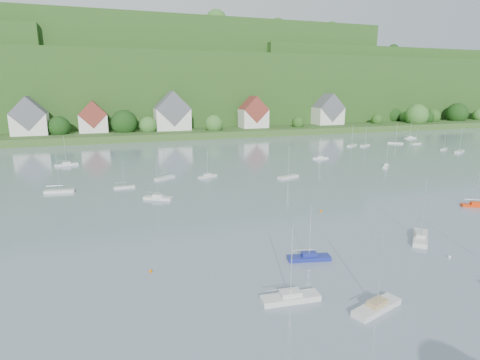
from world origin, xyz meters
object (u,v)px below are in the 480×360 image
object	(u,v)px
near_sailboat_1	(309,257)
near_sailboat_3	(421,237)
near_sailboat_5	(475,205)
near_sailboat_2	(377,306)
near_sailboat_0	(290,297)

from	to	relation	value
near_sailboat_1	near_sailboat_3	xyz separation A→B (m)	(19.10, 0.74, 0.05)
near_sailboat_5	near_sailboat_2	bearing A→B (deg)	-122.44
near_sailboat_2	near_sailboat_5	world-z (taller)	near_sailboat_2
near_sailboat_0	near_sailboat_1	xyz separation A→B (m)	(6.86, 8.45, -0.03)
near_sailboat_0	near_sailboat_3	bearing A→B (deg)	24.35
near_sailboat_1	near_sailboat_0	bearing A→B (deg)	-116.99
near_sailboat_1	near_sailboat_5	size ratio (longest dim) A/B	1.14
near_sailboat_0	near_sailboat_1	size ratio (longest dim) A/B	1.13
near_sailboat_0	near_sailboat_1	distance (m)	10.88
near_sailboat_0	near_sailboat_1	world-z (taller)	near_sailboat_0
near_sailboat_0	near_sailboat_1	bearing A→B (deg)	55.79
near_sailboat_3	near_sailboat_5	world-z (taller)	near_sailboat_3
near_sailboat_2	near_sailboat_5	bearing A→B (deg)	12.82
near_sailboat_0	near_sailboat_3	size ratio (longest dim) A/B	0.92
near_sailboat_3	near_sailboat_5	distance (m)	24.78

